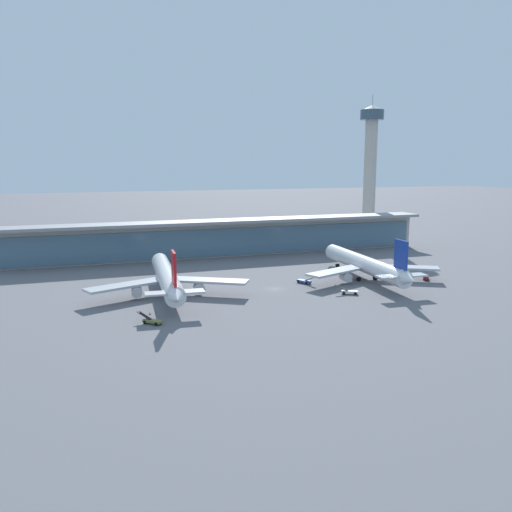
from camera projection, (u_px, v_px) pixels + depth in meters
The scene contains 10 objects.
ground_plane at pixel (274, 289), 160.97m from camera, with size 1200.00×1200.00×0.00m, color slate.
airliner_left_stand at pixel (167, 277), 153.71m from camera, with size 46.89×61.19×16.29m.
airliner_centre_stand at pixel (365, 264), 173.20m from camera, with size 46.94×61.18×16.29m.
service_truck_near_nose_red at pixel (426, 277), 173.24m from camera, with size 3.03×3.32×2.05m.
service_truck_under_wing_olive at pixel (152, 321), 125.66m from camera, with size 5.73×5.80×2.70m.
service_truck_mid_apron_white at pixel (349, 292), 154.35m from camera, with size 6.59×4.51×2.70m.
service_truck_by_tail_blue at pixel (305, 281), 168.20m from camera, with size 4.16×6.72×2.70m.
terminal_building at pixel (220, 237), 217.25m from camera, with size 184.28×12.80×15.20m.
control_tower at pixel (370, 161), 272.09m from camera, with size 12.00×12.00×72.53m.
safety_cone_alpha at pixel (150, 313), 133.73m from camera, with size 0.62×0.62×0.70m.
Camera 1 is at (-57.48, -145.94, 38.00)m, focal length 36.76 mm.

